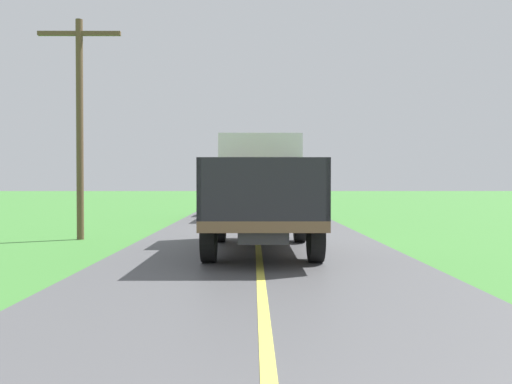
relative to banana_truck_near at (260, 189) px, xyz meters
name	(u,v)px	position (x,y,z in m)	size (l,w,h in m)	color
banana_truck_near	(260,189)	(0.00, 0.00, 0.00)	(2.38, 5.82, 2.80)	#2D2D30
banana_truck_far	(251,186)	(-0.29, 11.11, -0.01)	(2.38, 5.81, 2.80)	#2D2D30
utility_pole_roadside	(80,118)	(-5.18, 2.19, 2.02)	(2.37, 0.20, 6.34)	brown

